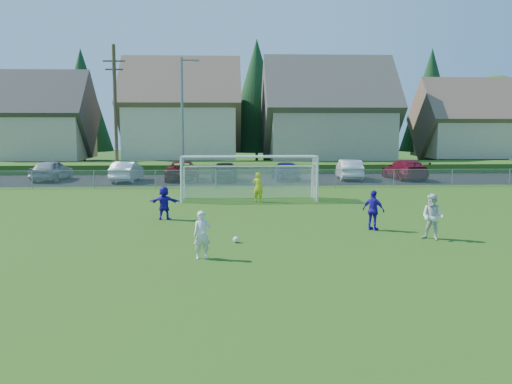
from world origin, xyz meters
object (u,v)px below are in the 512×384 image
player_blue_a (373,210)px  car_g (404,170)px  player_blue_b (164,203)px  car_a (52,170)px  car_c (182,171)px  car_d (225,172)px  car_e (286,171)px  soccer_ball (236,240)px  goalkeeper (258,187)px  soccer_goal (249,170)px  player_white_b (433,217)px  car_f (349,170)px  player_white_a (202,235)px  car_b (127,172)px

player_blue_a → car_g: size_ratio=0.30×
player_blue_b → car_g: car_g is taller
car_a → car_c: size_ratio=0.87×
car_d → car_e: size_ratio=1.11×
soccer_ball → goalkeeper: goalkeeper is taller
player_blue_a → soccer_goal: 10.30m
soccer_ball → car_d: 21.70m
player_white_b → player_blue_b: size_ratio=1.13×
car_a → soccer_goal: bearing=148.4°
car_f → car_a: bearing=4.8°
player_blue_a → car_c: player_blue_a is taller
car_e → car_f: car_f is taller
player_white_a → soccer_goal: (1.92, 13.50, 0.89)m
player_blue_b → player_white_b: bearing=162.4°
player_white_b → car_f: player_white_b is taller
car_a → car_e: (17.57, -0.37, -0.05)m
soccer_ball → player_white_b: (7.07, 0.19, 0.72)m
car_a → car_g: car_a is taller
car_c → soccer_ball: bearing=96.0°
player_white_b → car_a: 30.33m
player_white_a → car_f: bearing=56.0°
goalkeeper → player_white_b: bearing=142.3°
car_d → car_a: bearing=-1.9°
car_c → car_g: car_g is taller
car_f → car_g: car_f is taller
car_d → soccer_ball: bearing=92.9°
goalkeeper → player_blue_b: bearing=73.0°
player_blue_b → car_a: car_a is taller
soccer_ball → car_a: (-13.55, 22.43, 0.67)m
player_blue_a → car_b: player_blue_a is taller
car_a → car_b: 5.81m
player_blue_b → car_c: size_ratio=0.28×
car_g → soccer_goal: bearing=36.7°
player_blue_a → car_e: 20.05m
soccer_ball → car_g: size_ratio=0.04×
player_white_a → car_d: 23.94m
player_white_a → goalkeeper: bearing=67.4°
car_c → car_g: size_ratio=1.01×
goalkeeper → soccer_ball: bearing=105.3°
car_e → car_g: car_g is taller
car_g → player_blue_a: bearing=64.0°
soccer_ball → car_c: 22.71m
player_white_b → goalkeeper: bearing=160.6°
player_white_b → car_g: (6.14, 22.06, -0.07)m
goalkeeper → car_d: (-1.89, 11.44, -0.11)m
player_white_a → car_g: size_ratio=0.28×
car_a → car_f: 22.50m
player_blue_a → car_f: (3.53, 20.29, -0.03)m
player_blue_a → car_a: bearing=-3.8°
car_d → car_f: car_f is taller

